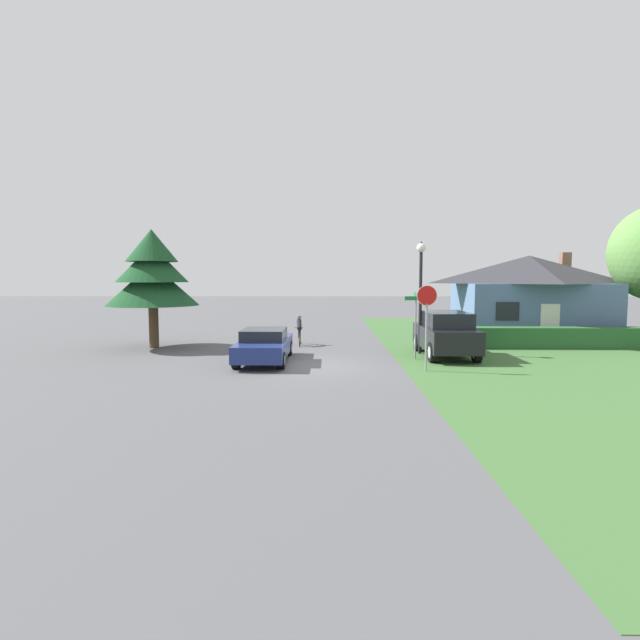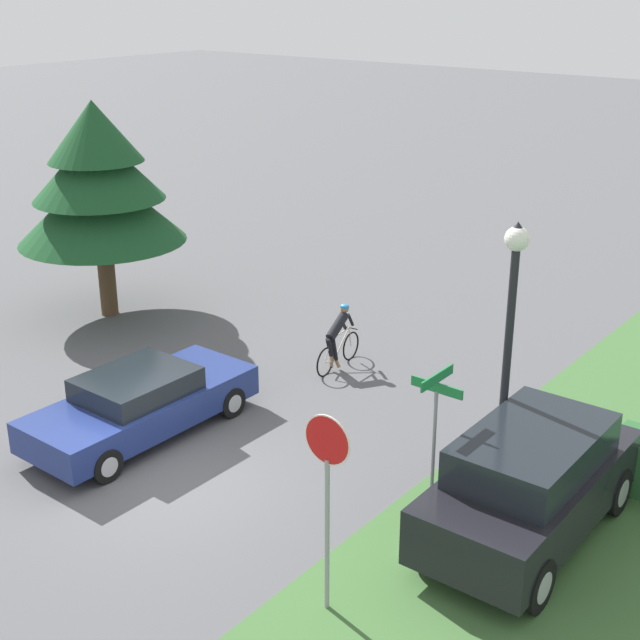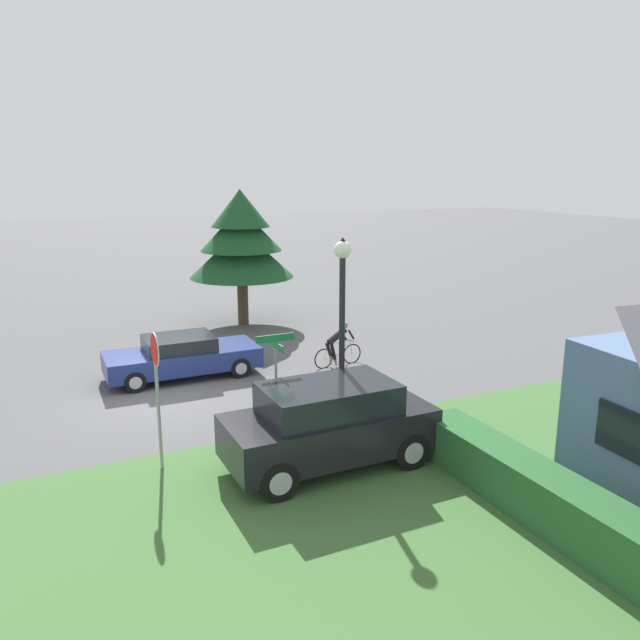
# 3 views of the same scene
# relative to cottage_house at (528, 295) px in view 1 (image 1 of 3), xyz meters

# --- Properties ---
(ground_plane) EXTENTS (140.00, 140.00, 0.00)m
(ground_plane) POSITION_rel_cottage_house_xyz_m (-11.94, -9.41, -2.32)
(ground_plane) COLOR #515154
(grass_verge_right) EXTENTS (16.00, 36.00, 0.01)m
(grass_verge_right) POSITION_rel_cottage_house_xyz_m (-0.35, -5.41, -2.32)
(grass_verge_right) COLOR #3D6633
(grass_verge_right) RESTS_ON ground
(cottage_house) EXTENTS (8.24, 7.58, 4.68)m
(cottage_house) POSITION_rel_cottage_house_xyz_m (0.00, 0.00, 0.00)
(cottage_house) COLOR slate
(cottage_house) RESTS_ON ground
(hedge_row) EXTENTS (9.88, 0.90, 0.98)m
(hedge_row) POSITION_rel_cottage_house_xyz_m (-0.82, -4.58, -1.83)
(hedge_row) COLOR #285B2D
(hedge_row) RESTS_ON ground
(sedan_left_lane) EXTENTS (1.91, 4.64, 1.30)m
(sedan_left_lane) POSITION_rel_cottage_house_xyz_m (-13.52, -8.57, -1.68)
(sedan_left_lane) COLOR navy
(sedan_left_lane) RESTS_ON ground
(cyclist) EXTENTS (0.44, 1.77, 1.46)m
(cyclist) POSITION_rel_cottage_house_xyz_m (-12.45, -3.74, -1.61)
(cyclist) COLOR black
(cyclist) RESTS_ON ground
(parked_suv_right) EXTENTS (1.99, 4.48, 1.87)m
(parked_suv_right) POSITION_rel_cottage_house_xyz_m (-6.18, -7.13, -1.36)
(parked_suv_right) COLOR black
(parked_suv_right) RESTS_ON ground
(stop_sign) EXTENTS (0.72, 0.07, 3.01)m
(stop_sign) POSITION_rel_cottage_house_xyz_m (-7.61, -10.40, -0.20)
(stop_sign) COLOR gray
(stop_sign) RESTS_ON ground
(street_lamp) EXTENTS (0.39, 0.39, 4.81)m
(street_lamp) POSITION_rel_cottage_house_xyz_m (-7.10, -6.36, 0.94)
(street_lamp) COLOR black
(street_lamp) RESTS_ON ground
(street_name_sign) EXTENTS (0.90, 0.90, 2.69)m
(street_name_sign) POSITION_rel_cottage_house_xyz_m (-7.54, -7.79, -0.46)
(street_name_sign) COLOR gray
(street_name_sign) RESTS_ON ground
(conifer_tall_near) EXTENTS (4.21, 4.21, 5.51)m
(conifer_tall_near) POSITION_rel_cottage_house_xyz_m (-19.21, -4.71, 1.16)
(conifer_tall_near) COLOR #4C3823
(conifer_tall_near) RESTS_ON ground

